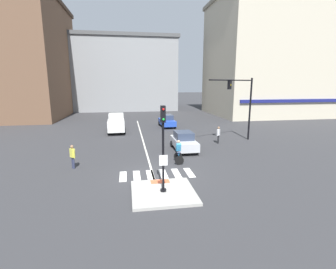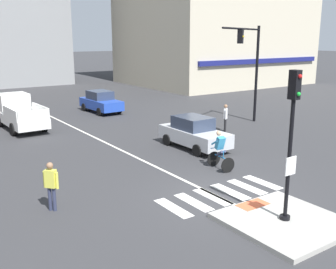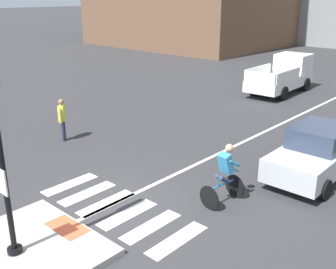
{
  "view_description": "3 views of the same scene",
  "coord_description": "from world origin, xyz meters",
  "px_view_note": "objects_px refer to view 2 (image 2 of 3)",
  "views": [
    {
      "loc": [
        -1.75,
        -14.85,
        5.78
      ],
      "look_at": [
        1.4,
        4.28,
        1.77
      ],
      "focal_mm": 26.4,
      "sensor_mm": 36.0,
      "label": 1
    },
    {
      "loc": [
        -9.37,
        -10.0,
        5.58
      ],
      "look_at": [
        -0.76,
        2.57,
        1.88
      ],
      "focal_mm": 42.73,
      "sensor_mm": 36.0,
      "label": 2
    },
    {
      "loc": [
        7.43,
        -5.9,
        5.48
      ],
      "look_at": [
        -0.98,
        3.33,
        1.07
      ],
      "focal_mm": 42.93,
      "sensor_mm": 36.0,
      "label": 3
    }
  ],
  "objects_px": {
    "signal_pole": "(291,132)",
    "car_silver_eastbound_mid": "(194,133)",
    "traffic_light_mast": "(251,59)",
    "pedestrian_waiting_far_side": "(225,116)",
    "cyclist": "(220,150)",
    "pedestrian_at_curb_left": "(51,182)",
    "car_blue_eastbound_distant": "(101,102)",
    "pickup_truck_white_westbound_distant": "(19,113)"
  },
  "relations": [
    {
      "from": "traffic_light_mast",
      "to": "pickup_truck_white_westbound_distant",
      "type": "xyz_separation_m",
      "value": [
        -12.78,
        7.37,
        -3.27
      ]
    },
    {
      "from": "pickup_truck_white_westbound_distant",
      "to": "signal_pole",
      "type": "bearing_deg",
      "value": -80.3
    },
    {
      "from": "car_silver_eastbound_mid",
      "to": "cyclist",
      "type": "distance_m",
      "value": 3.52
    },
    {
      "from": "car_blue_eastbound_distant",
      "to": "signal_pole",
      "type": "bearing_deg",
      "value": -99.66
    },
    {
      "from": "pedestrian_at_curb_left",
      "to": "pedestrian_waiting_far_side",
      "type": "xyz_separation_m",
      "value": [
        12.55,
        5.38,
        0.0
      ]
    },
    {
      "from": "car_silver_eastbound_mid",
      "to": "pickup_truck_white_westbound_distant",
      "type": "xyz_separation_m",
      "value": [
        -6.21,
        9.95,
        0.17
      ]
    },
    {
      "from": "pedestrian_at_curb_left",
      "to": "pickup_truck_white_westbound_distant",
      "type": "bearing_deg",
      "value": 79.75
    },
    {
      "from": "traffic_light_mast",
      "to": "pedestrian_waiting_far_side",
      "type": "distance_m",
      "value": 4.26
    },
    {
      "from": "signal_pole",
      "to": "pedestrian_waiting_far_side",
      "type": "distance_m",
      "value": 12.65
    },
    {
      "from": "signal_pole",
      "to": "cyclist",
      "type": "height_order",
      "value": "signal_pole"
    },
    {
      "from": "car_silver_eastbound_mid",
      "to": "traffic_light_mast",
      "type": "bearing_deg",
      "value": 21.5
    },
    {
      "from": "traffic_light_mast",
      "to": "car_silver_eastbound_mid",
      "type": "xyz_separation_m",
      "value": [
        -6.57,
        -2.59,
        -3.43
      ]
    },
    {
      "from": "signal_pole",
      "to": "car_blue_eastbound_distant",
      "type": "height_order",
      "value": "signal_pole"
    },
    {
      "from": "signal_pole",
      "to": "traffic_light_mast",
      "type": "height_order",
      "value": "traffic_light_mast"
    },
    {
      "from": "pedestrian_waiting_far_side",
      "to": "car_silver_eastbound_mid",
      "type": "bearing_deg",
      "value": -153.92
    },
    {
      "from": "car_blue_eastbound_distant",
      "to": "cyclist",
      "type": "distance_m",
      "value": 15.55
    },
    {
      "from": "car_blue_eastbound_distant",
      "to": "pedestrian_waiting_far_side",
      "type": "distance_m",
      "value": 10.81
    },
    {
      "from": "car_silver_eastbound_mid",
      "to": "cyclist",
      "type": "xyz_separation_m",
      "value": [
        -1.16,
        -3.32,
        0.06
      ]
    },
    {
      "from": "pickup_truck_white_westbound_distant",
      "to": "cyclist",
      "type": "bearing_deg",
      "value": -69.16
    },
    {
      "from": "signal_pole",
      "to": "traffic_light_mast",
      "type": "distance_m",
      "value": 14.72
    },
    {
      "from": "signal_pole",
      "to": "car_blue_eastbound_distant",
      "type": "bearing_deg",
      "value": 80.34
    },
    {
      "from": "traffic_light_mast",
      "to": "car_silver_eastbound_mid",
      "type": "height_order",
      "value": "traffic_light_mast"
    },
    {
      "from": "traffic_light_mast",
      "to": "car_blue_eastbound_distant",
      "type": "bearing_deg",
      "value": 122.63
    },
    {
      "from": "signal_pole",
      "to": "car_silver_eastbound_mid",
      "type": "distance_m",
      "value": 9.24
    },
    {
      "from": "cyclist",
      "to": "pedestrian_waiting_far_side",
      "type": "bearing_deg",
      "value": 45.89
    },
    {
      "from": "cyclist",
      "to": "pedestrian_at_curb_left",
      "type": "xyz_separation_m",
      "value": [
        -7.48,
        -0.15,
        0.11
      ]
    },
    {
      "from": "car_silver_eastbound_mid",
      "to": "pedestrian_waiting_far_side",
      "type": "xyz_separation_m",
      "value": [
        3.91,
        1.91,
        0.17
      ]
    },
    {
      "from": "car_silver_eastbound_mid",
      "to": "pedestrian_at_curb_left",
      "type": "distance_m",
      "value": 9.31
    },
    {
      "from": "pedestrian_at_curb_left",
      "to": "signal_pole",
      "type": "bearing_deg",
      "value": -41.89
    },
    {
      "from": "car_blue_eastbound_distant",
      "to": "cyclist",
      "type": "height_order",
      "value": "cyclist"
    },
    {
      "from": "car_silver_eastbound_mid",
      "to": "pedestrian_waiting_far_side",
      "type": "distance_m",
      "value": 4.36
    },
    {
      "from": "signal_pole",
      "to": "car_blue_eastbound_distant",
      "type": "distance_m",
      "value": 21.02
    },
    {
      "from": "signal_pole",
      "to": "pedestrian_at_curb_left",
      "type": "height_order",
      "value": "signal_pole"
    },
    {
      "from": "pedestrian_at_curb_left",
      "to": "pedestrian_waiting_far_side",
      "type": "distance_m",
      "value": 13.65
    },
    {
      "from": "car_blue_eastbound_distant",
      "to": "pedestrian_at_curb_left",
      "type": "xyz_separation_m",
      "value": [
        -9.08,
        -15.62,
        0.17
      ]
    },
    {
      "from": "cyclist",
      "to": "signal_pole",
      "type": "bearing_deg",
      "value": -110.27
    },
    {
      "from": "car_blue_eastbound_distant",
      "to": "pedestrian_at_curb_left",
      "type": "height_order",
      "value": "pedestrian_at_curb_left"
    },
    {
      "from": "traffic_light_mast",
      "to": "cyclist",
      "type": "bearing_deg",
      "value": -142.62
    },
    {
      "from": "car_blue_eastbound_distant",
      "to": "cyclist",
      "type": "xyz_separation_m",
      "value": [
        -1.61,
        -15.47,
        0.06
      ]
    },
    {
      "from": "car_silver_eastbound_mid",
      "to": "pedestrian_waiting_far_side",
      "type": "bearing_deg",
      "value": 26.08
    },
    {
      "from": "signal_pole",
      "to": "pedestrian_waiting_far_side",
      "type": "bearing_deg",
      "value": 56.11
    },
    {
      "from": "signal_pole",
      "to": "car_silver_eastbound_mid",
      "type": "relative_size",
      "value": 1.11
    }
  ]
}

